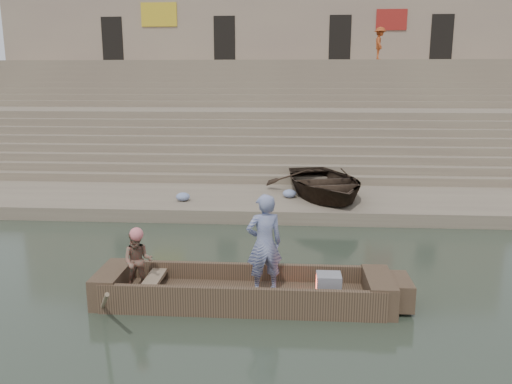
# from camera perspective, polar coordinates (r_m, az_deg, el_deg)

# --- Properties ---
(ground) EXTENTS (120.00, 120.00, 0.00)m
(ground) POSITION_cam_1_polar(r_m,az_deg,el_deg) (9.72, -9.73, -13.34)
(ground) COLOR #273124
(ground) RESTS_ON ground
(lower_landing) EXTENTS (32.00, 4.00, 0.40)m
(lower_landing) POSITION_cam_1_polar(r_m,az_deg,el_deg) (17.10, -3.50, -1.08)
(lower_landing) COLOR #81735C
(lower_landing) RESTS_ON ground
(mid_landing) EXTENTS (32.00, 3.00, 2.80)m
(mid_landing) POSITION_cam_1_polar(r_m,az_deg,el_deg) (24.25, -1.24, 5.84)
(mid_landing) COLOR #81735C
(mid_landing) RESTS_ON ground
(upper_landing) EXTENTS (32.00, 3.00, 5.20)m
(upper_landing) POSITION_cam_1_polar(r_m,az_deg,el_deg) (31.10, -0.07, 9.53)
(upper_landing) COLOR #81735C
(upper_landing) RESTS_ON ground
(ghat_steps) EXTENTS (32.00, 11.00, 5.20)m
(ghat_steps) POSITION_cam_1_polar(r_m,az_deg,el_deg) (25.88, -0.91, 7.15)
(ghat_steps) COLOR #81735C
(ghat_steps) RESTS_ON ground
(building_wall) EXTENTS (32.00, 5.07, 11.20)m
(building_wall) POSITION_cam_1_polar(r_m,az_deg,el_deg) (35.08, 0.41, 14.77)
(building_wall) COLOR gray
(building_wall) RESTS_ON ground
(main_rowboat) EXTENTS (5.00, 1.30, 0.22)m
(main_rowboat) POSITION_cam_1_polar(r_m,az_deg,el_deg) (10.05, -1.41, -11.57)
(main_rowboat) COLOR brown
(main_rowboat) RESTS_ON ground
(rowboat_trim) EXTENTS (6.04, 2.63, 1.86)m
(rowboat_trim) POSITION_cam_1_polar(r_m,az_deg,el_deg) (9.95, -0.22, -10.59)
(rowboat_trim) COLOR brown
(rowboat_trim) RESTS_ON ground
(standing_man) EXTENTS (0.81, 0.66, 1.91)m
(standing_man) POSITION_cam_1_polar(r_m,az_deg,el_deg) (9.70, 0.93, -5.73)
(standing_man) COLOR navy
(standing_man) RESTS_ON main_rowboat
(rowing_man) EXTENTS (0.62, 0.50, 1.19)m
(rowing_man) POSITION_cam_1_polar(r_m,az_deg,el_deg) (10.09, -12.95, -7.48)
(rowing_man) COLOR #246D50
(rowing_man) RESTS_ON main_rowboat
(television) EXTENTS (0.46, 0.42, 0.40)m
(television) POSITION_cam_1_polar(r_m,az_deg,el_deg) (9.91, 7.98, -10.08)
(television) COLOR gray
(television) RESTS_ON main_rowboat
(beached_rowboat) EXTENTS (4.29, 5.25, 0.95)m
(beached_rowboat) POSITION_cam_1_polar(r_m,az_deg,el_deg) (16.96, 7.53, 1.06)
(beached_rowboat) COLOR #2D2116
(beached_rowboat) RESTS_ON lower_landing
(pedestrian) EXTENTS (0.77, 1.21, 1.78)m
(pedestrian) POSITION_cam_1_polar(r_m,az_deg,el_deg) (30.53, 13.55, 15.69)
(pedestrian) COLOR #A3421B
(pedestrian) RESTS_ON upper_landing
(cloth_bundles) EXTENTS (3.81, 1.14, 0.26)m
(cloth_bundles) POSITION_cam_1_polar(r_m,az_deg,el_deg) (16.54, -2.12, -0.35)
(cloth_bundles) COLOR #3F5999
(cloth_bundles) RESTS_ON lower_landing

